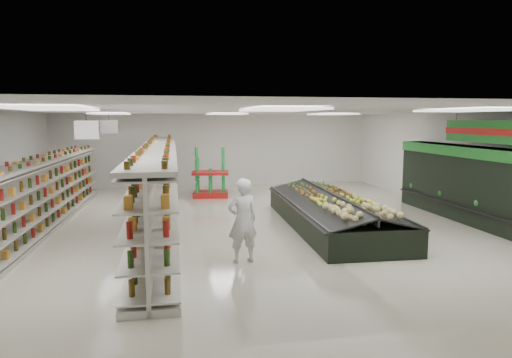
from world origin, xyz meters
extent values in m
plane|color=beige|center=(0.00, 0.00, 0.00)|extent=(16.00, 16.00, 0.00)
cube|color=white|center=(0.00, 0.00, 3.20)|extent=(14.00, 16.00, 0.02)
cube|color=white|center=(0.00, 8.00, 1.60)|extent=(14.00, 0.02, 3.20)
cube|color=white|center=(0.00, -8.00, 1.60)|extent=(14.00, 0.02, 3.20)
cube|color=white|center=(7.00, 0.00, 1.60)|extent=(0.02, 16.00, 3.20)
cube|color=black|center=(6.55, -1.50, 1.10)|extent=(0.80, 8.00, 2.20)
cube|color=#207827|center=(6.53, -1.50, 2.05)|extent=(0.85, 8.00, 0.30)
cube|color=black|center=(6.30, -1.50, 0.55)|extent=(0.55, 7.80, 0.15)
cube|color=beige|center=(6.40, -1.50, 1.35)|extent=(0.45, 7.70, 0.03)
cube|color=beige|center=(6.40, -1.50, 1.65)|extent=(0.45, 7.70, 0.03)
cube|color=white|center=(-3.80, -2.00, 2.75)|extent=(0.50, 0.06, 0.40)
cube|color=red|center=(-3.80, -2.00, 2.75)|extent=(0.52, 0.02, 0.12)
cylinder|color=black|center=(-3.80, -2.00, 3.05)|extent=(0.01, 0.01, 0.50)
cube|color=white|center=(-3.80, 2.00, 2.75)|extent=(0.50, 0.06, 0.40)
cube|color=red|center=(-3.80, 2.00, 2.75)|extent=(0.52, 0.02, 0.12)
cylinder|color=black|center=(-3.80, 2.00, 3.05)|extent=(0.01, 0.01, 0.50)
cube|color=#207827|center=(6.25, -1.50, 2.65)|extent=(0.10, 3.20, 0.60)
cube|color=red|center=(6.19, -1.50, 2.65)|extent=(0.03, 3.20, 0.18)
cylinder|color=black|center=(6.25, -0.30, 3.05)|extent=(0.01, 0.01, 0.50)
cube|color=beige|center=(-5.47, 0.74, 0.05)|extent=(1.22, 10.95, 0.11)
cube|color=beige|center=(-5.47, 0.74, 0.91)|extent=(0.46, 10.92, 1.82)
cube|color=beige|center=(-5.47, 0.74, 1.86)|extent=(1.22, 10.95, 0.07)
cube|color=beige|center=(-5.68, 0.75, 0.16)|extent=(0.80, 10.84, 0.03)
cube|color=beige|center=(-5.68, 0.75, 0.56)|extent=(0.80, 10.84, 0.03)
cube|color=beige|center=(-5.68, 0.75, 0.96)|extent=(0.80, 10.84, 0.03)
cube|color=beige|center=(-5.68, 0.75, 1.36)|extent=(0.80, 10.84, 0.03)
cube|color=beige|center=(-5.68, 0.75, 1.76)|extent=(0.80, 10.84, 0.03)
cube|color=beige|center=(-5.26, 0.73, 0.16)|extent=(0.80, 10.84, 0.03)
cube|color=beige|center=(-5.26, 0.73, 0.56)|extent=(0.80, 10.84, 0.03)
cube|color=beige|center=(-5.26, 0.73, 0.96)|extent=(0.80, 10.84, 0.03)
cube|color=beige|center=(-5.26, 0.73, 1.36)|extent=(0.80, 10.84, 0.03)
cube|color=beige|center=(-5.26, 0.73, 1.76)|extent=(0.80, 10.84, 0.03)
cube|color=beige|center=(-2.36, 0.72, 0.06)|extent=(1.12, 12.83, 0.13)
cube|color=beige|center=(-2.36, 0.72, 1.07)|extent=(0.22, 12.82, 2.14)
cube|color=beige|center=(-2.36, 0.72, 2.18)|extent=(1.12, 12.83, 0.09)
cube|color=beige|center=(-2.60, 0.72, 0.19)|extent=(0.63, 12.72, 0.03)
cube|color=beige|center=(-2.60, 0.72, 0.66)|extent=(0.63, 12.72, 0.03)
cube|color=beige|center=(-2.60, 0.72, 1.13)|extent=(0.63, 12.72, 0.03)
cube|color=beige|center=(-2.60, 0.72, 1.59)|extent=(0.63, 12.72, 0.03)
cube|color=beige|center=(-2.60, 0.72, 2.06)|extent=(0.63, 12.72, 0.03)
cube|color=beige|center=(-2.11, 0.72, 0.19)|extent=(0.63, 12.72, 0.03)
cube|color=beige|center=(-2.11, 0.72, 0.66)|extent=(0.63, 12.72, 0.03)
cube|color=beige|center=(-2.11, 0.72, 1.13)|extent=(0.63, 12.72, 0.03)
cube|color=beige|center=(-2.11, 0.72, 1.59)|extent=(0.63, 12.72, 0.03)
cube|color=beige|center=(-2.11, 0.72, 2.06)|extent=(0.63, 12.72, 0.03)
cube|color=black|center=(2.33, -0.55, 0.32)|extent=(2.47, 6.54, 0.65)
cube|color=#262626|center=(1.26, -0.50, 0.66)|extent=(0.31, 6.46, 0.06)
cube|color=#262626|center=(3.40, -0.59, 0.66)|extent=(0.31, 6.46, 0.06)
cube|color=black|center=(1.76, -0.52, 0.76)|extent=(1.44, 6.41, 0.33)
cube|color=black|center=(2.91, -0.57, 0.76)|extent=(1.44, 6.41, 0.33)
cube|color=#262626|center=(2.33, -0.55, 0.85)|extent=(0.30, 6.36, 0.23)
cube|color=red|center=(-0.50, 4.98, 0.11)|extent=(1.42, 1.04, 0.22)
cube|color=#AD1718|center=(-0.50, 4.98, 0.94)|extent=(1.48, 1.10, 0.11)
imported|color=silver|center=(-0.60, -3.23, 0.89)|extent=(0.72, 0.55, 1.78)
imported|color=#99825E|center=(-3.01, 4.69, 0.81)|extent=(0.48, 0.79, 1.62)
camera|label=1|loc=(-2.10, -12.39, 2.98)|focal=32.00mm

